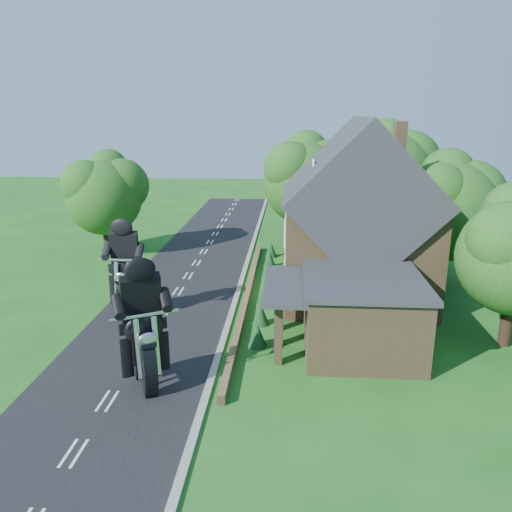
# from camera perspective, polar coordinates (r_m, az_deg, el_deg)

# --- Properties ---
(ground) EXTENTS (120.00, 120.00, 0.00)m
(ground) POSITION_cam_1_polar(r_m,az_deg,el_deg) (25.29, -11.90, -8.66)
(ground) COLOR #1A5718
(ground) RESTS_ON ground
(road) EXTENTS (7.00, 80.00, 0.02)m
(road) POSITION_cam_1_polar(r_m,az_deg,el_deg) (25.29, -11.90, -8.64)
(road) COLOR black
(road) RESTS_ON ground
(kerb) EXTENTS (0.30, 80.00, 0.12)m
(kerb) POSITION_cam_1_polar(r_m,az_deg,el_deg) (24.54, -3.58, -8.96)
(kerb) COLOR gray
(kerb) RESTS_ON ground
(garden_wall) EXTENTS (0.30, 22.00, 0.40)m
(garden_wall) POSITION_cam_1_polar(r_m,az_deg,el_deg) (29.00, -1.00, -4.59)
(garden_wall) COLOR brown
(garden_wall) RESTS_ON ground
(house) EXTENTS (9.54, 8.64, 10.24)m
(house) POSITION_cam_1_polar(r_m,az_deg,el_deg) (28.93, 11.47, 3.59)
(house) COLOR brown
(house) RESTS_ON ground
(annex) EXTENTS (7.05, 5.94, 3.44)m
(annex) POSITION_cam_1_polar(r_m,az_deg,el_deg) (23.14, 11.62, -6.26)
(annex) COLOR brown
(annex) RESTS_ON ground
(tree_house_right) EXTENTS (6.51, 6.00, 8.40)m
(tree_house_right) POSITION_cam_1_polar(r_m,az_deg,el_deg) (32.64, 21.82, 5.67)
(tree_house_right) COLOR black
(tree_house_right) RESTS_ON ground
(tree_behind_house) EXTENTS (7.81, 7.20, 10.08)m
(tree_behind_house) POSITION_cam_1_polar(r_m,az_deg,el_deg) (39.12, 15.24, 9.33)
(tree_behind_house) COLOR black
(tree_behind_house) RESTS_ON ground
(tree_behind_left) EXTENTS (6.94, 6.40, 9.16)m
(tree_behind_left) POSITION_cam_1_polar(r_m,az_deg,el_deg) (39.47, 6.21, 9.12)
(tree_behind_left) COLOR black
(tree_behind_left) RESTS_ON ground
(tree_far_road) EXTENTS (6.08, 5.60, 7.84)m
(tree_far_road) POSITION_cam_1_polar(r_m,az_deg,el_deg) (39.02, -16.48, 7.16)
(tree_far_road) COLOR black
(tree_far_road) RESTS_ON ground
(shrub_a) EXTENTS (0.90, 0.90, 1.10)m
(shrub_a) POSITION_cam_1_polar(r_m,az_deg,el_deg) (23.28, 0.15, -9.04)
(shrub_a) COLOR #103519
(shrub_a) RESTS_ON ground
(shrub_b) EXTENTS (0.90, 0.90, 1.10)m
(shrub_b) POSITION_cam_1_polar(r_m,az_deg,el_deg) (25.56, 0.54, -6.67)
(shrub_b) COLOR #103519
(shrub_b) RESTS_ON ground
(shrub_c) EXTENTS (0.90, 0.90, 1.10)m
(shrub_c) POSITION_cam_1_polar(r_m,az_deg,el_deg) (27.88, 0.86, -4.69)
(shrub_c) COLOR #103519
(shrub_c) RESTS_ON ground
(shrub_d) EXTENTS (0.90, 0.90, 1.10)m
(shrub_d) POSITION_cam_1_polar(r_m,az_deg,el_deg) (32.60, 1.37, -1.59)
(shrub_d) COLOR #103519
(shrub_d) RESTS_ON ground
(shrub_e) EXTENTS (0.90, 0.90, 1.10)m
(shrub_e) POSITION_cam_1_polar(r_m,az_deg,el_deg) (34.99, 1.57, -0.35)
(shrub_e) COLOR #103519
(shrub_e) RESTS_ON ground
(shrub_f) EXTENTS (0.90, 0.90, 1.10)m
(shrub_f) POSITION_cam_1_polar(r_m,az_deg,el_deg) (37.39, 1.74, 0.72)
(shrub_f) COLOR #103519
(shrub_f) RESTS_ON ground
(motorcycle_lead) EXTENTS (1.21, 1.73, 1.61)m
(motorcycle_lead) POSITION_cam_1_polar(r_m,az_deg,el_deg) (20.38, -12.49, -12.52)
(motorcycle_lead) COLOR black
(motorcycle_lead) RESTS_ON ground
(motorcycle_follow) EXTENTS (0.48, 1.72, 1.59)m
(motorcycle_follow) POSITION_cam_1_polar(r_m,az_deg,el_deg) (27.36, -14.36, -5.08)
(motorcycle_follow) COLOR black
(motorcycle_follow) RESTS_ON ground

